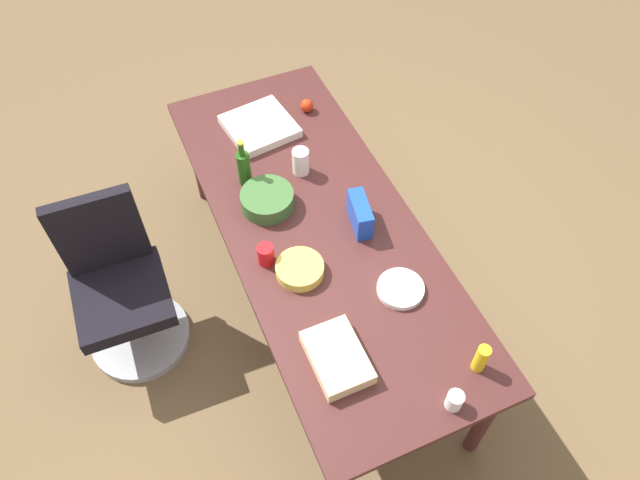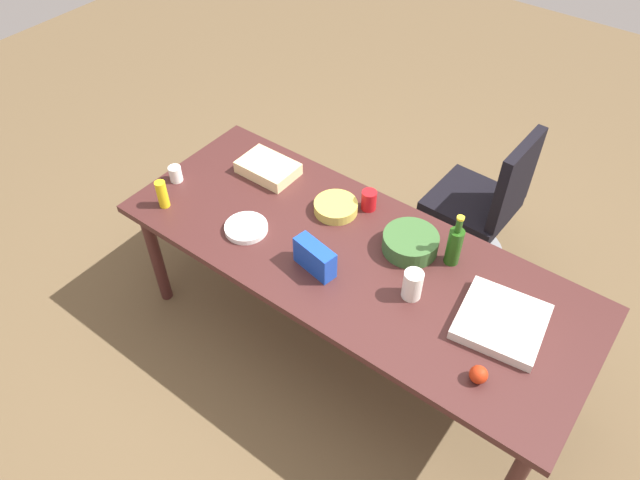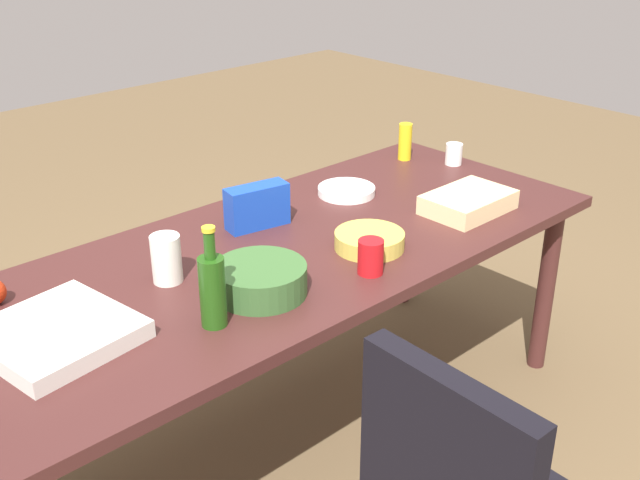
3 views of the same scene
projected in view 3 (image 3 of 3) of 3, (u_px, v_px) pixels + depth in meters
ground_plane at (279, 437)px, 2.85m from camera, size 10.00×10.00×0.00m
conference_table at (274, 270)px, 2.56m from camera, size 2.39×0.94×0.77m
paper_cup at (454, 154)px, 3.26m from camera, size 0.07×0.07×0.09m
chip_bowl at (369, 241)px, 2.53m from camera, size 0.26×0.26×0.06m
pizza_box at (57, 334)px, 2.02m from camera, size 0.41×0.41×0.05m
paper_plate_stack at (346, 191)px, 2.96m from camera, size 0.22×0.22×0.03m
wine_bottle at (212, 288)px, 2.06m from camera, size 0.09×0.09×0.29m
sheet_cake at (468, 202)px, 2.81m from camera, size 0.32×0.22×0.07m
mayo_jar at (166, 259)px, 2.30m from camera, size 0.10×0.10×0.15m
salad_bowl at (260, 280)px, 2.25m from camera, size 0.30×0.30×0.09m
chip_bag_blue at (257, 206)px, 2.67m from camera, size 0.23×0.12×0.15m
mustard_bottle at (405, 142)px, 3.31m from camera, size 0.07×0.07×0.16m
red_solo_cup at (371, 257)px, 2.36m from camera, size 0.09×0.09×0.11m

